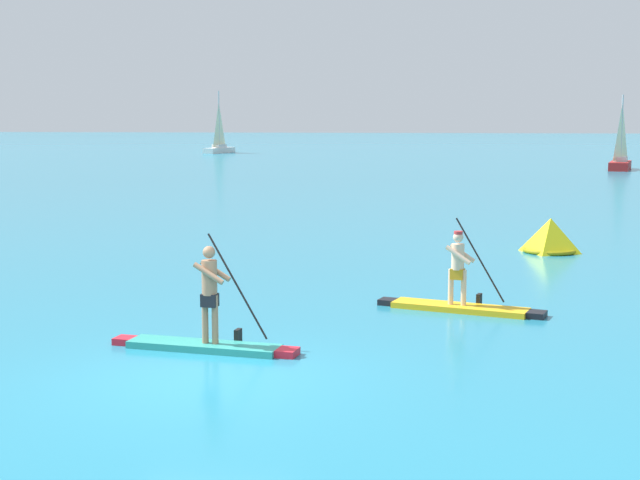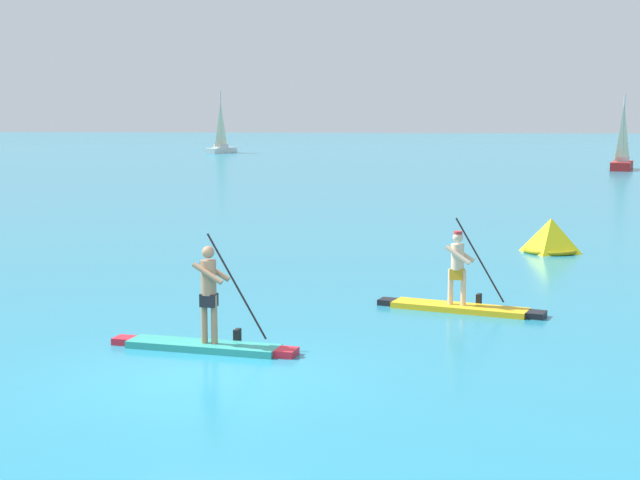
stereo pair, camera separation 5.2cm
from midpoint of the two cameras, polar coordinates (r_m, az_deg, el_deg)
ground at (r=14.30m, az=-6.88°, el=-8.41°), size 440.00×440.00×0.00m
paddleboarder_mid_center at (r=15.87m, az=-6.92°, el=-5.42°), size 3.33×0.94×1.97m
paddleboarder_far_right at (r=19.11m, az=8.69°, el=-3.43°), size 3.44×1.39×1.88m
race_marker_buoy at (r=27.83m, az=14.07°, el=0.15°), size 1.67×1.67×1.00m
sailboat_left_horizon at (r=103.02m, az=-6.09°, el=5.85°), size 2.40×5.50×6.77m
sailboat_right_horizon at (r=73.10m, az=18.11°, el=4.71°), size 2.42×5.00×5.57m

